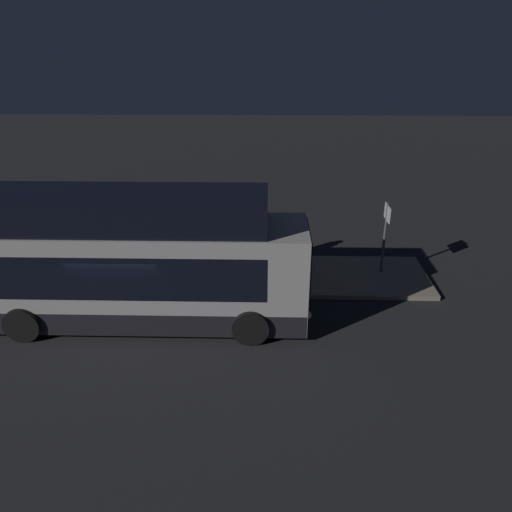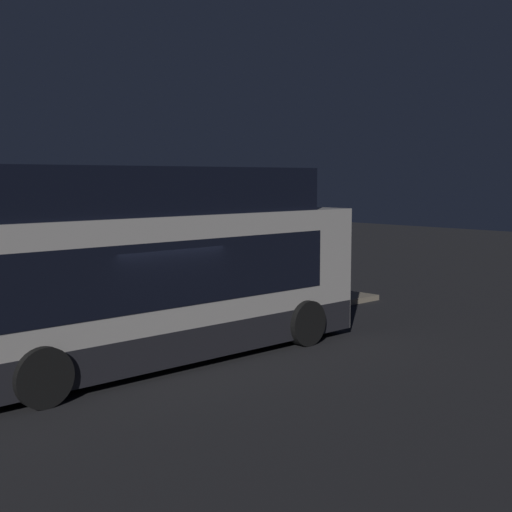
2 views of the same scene
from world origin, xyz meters
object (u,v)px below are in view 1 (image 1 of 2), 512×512
bus_lead (133,266)px  passenger_with_bags (269,235)px  passenger_boarding (196,265)px  sign_post (386,228)px  trash_bin (144,271)px  suitcase (306,260)px  passenger_waiting (291,251)px

bus_lead → passenger_with_bags: 5.85m
passenger_boarding → sign_post: 6.75m
sign_post → trash_bin: (-8.49, -0.87, -1.35)m
suitcase → trash_bin: 5.82m
passenger_with_bags → sign_post: (4.08, -0.93, 0.69)m
bus_lead → trash_bin: 2.75m
bus_lead → passenger_boarding: bearing=50.4°
passenger_with_bags → suitcase: size_ratio=1.86×
bus_lead → suitcase: bus_lead is taller
passenger_boarding → sign_post: size_ratio=0.61×
passenger_waiting → suitcase: bearing=-119.5°
suitcase → trash_bin: bearing=-171.0°
passenger_boarding → passenger_with_bags: bearing=175.1°
passenger_boarding → suitcase: size_ratio=1.58×
sign_post → trash_bin: bearing=-174.2°
suitcase → sign_post: sign_post is taller
passenger_with_bags → sign_post: 4.24m
passenger_waiting → trash_bin: size_ratio=2.49×
passenger_waiting → passenger_with_bags: bearing=-11.7°
passenger_waiting → sign_post: size_ratio=0.63×
passenger_boarding → suitcase: (3.82, 1.38, -0.45)m
passenger_with_bags → sign_post: bearing=117.9°
bus_lead → suitcase: bearing=31.3°
bus_lead → trash_bin: bus_lead is taller
bus_lead → passenger_waiting: (4.83, 3.10, -0.83)m
bus_lead → suitcase: (5.39, 3.28, -1.30)m
passenger_boarding → passenger_with_bags: size_ratio=0.85×
passenger_with_bags → trash_bin: passenger_with_bags is taller
sign_post → trash_bin: 8.64m
bus_lead → passenger_boarding: bus_lead is taller
passenger_with_bags → sign_post: sign_post is taller
passenger_waiting → bus_lead: bearing=74.9°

